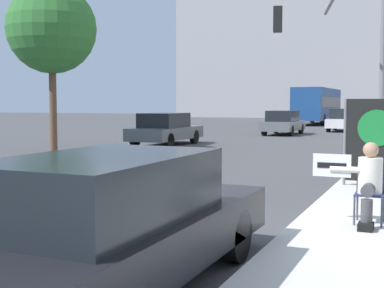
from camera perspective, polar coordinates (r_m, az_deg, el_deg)
ground_plane at (r=7.66m, az=-7.59°, el=-9.89°), size 160.00×160.00×0.00m
building_backdrop_far at (r=74.31m, az=19.25°, el=11.16°), size 52.00×12.00×22.00m
seated_protester at (r=8.02m, az=18.23°, el=-3.79°), size 1.00×0.77×1.18m
traffic_light_pole at (r=18.39m, az=15.52°, el=10.00°), size 3.52×3.28×5.23m
parked_car_curbside at (r=5.31m, az=-8.65°, el=-8.53°), size 1.72×4.75×1.39m
car_on_road_nearest at (r=24.11m, az=-2.87°, el=1.59°), size 1.85×4.40×1.45m
car_on_road_midblock at (r=32.66m, az=9.68°, el=2.26°), size 1.80×4.35×1.45m
car_on_road_distant at (r=37.65m, az=15.93°, el=2.47°), size 1.84×4.62×1.53m
city_bus_on_road at (r=50.05m, az=13.25°, el=4.20°), size 2.53×11.02×3.22m
street_tree_near_curb at (r=21.64m, az=-14.75°, el=11.76°), size 3.44×3.44×6.46m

